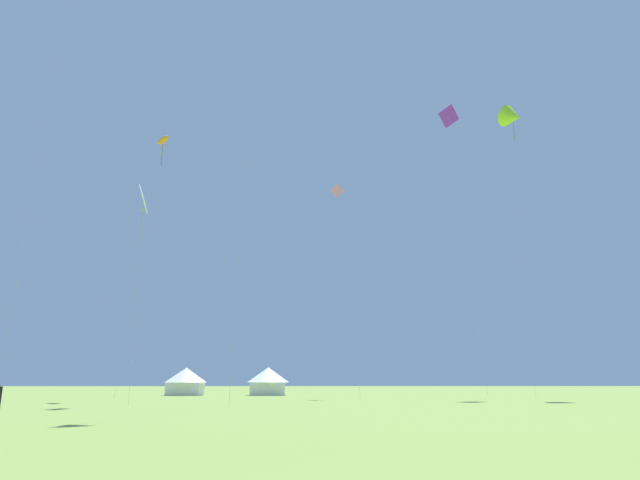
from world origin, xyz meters
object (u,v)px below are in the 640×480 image
kite_purple_diamond (449,119)px  festival_tent_left (186,380)px  kite_lime_delta (512,117)px  festival_tent_right (268,380)px  kite_orange_parafoil (163,141)px  kite_white_diamond (143,202)px  kite_pink_diamond (338,198)px

kite_purple_diamond → festival_tent_left: 43.68m
kite_lime_delta → festival_tent_left: bearing=164.5°
kite_lime_delta → festival_tent_right: size_ratio=6.61×
kite_orange_parafoil → kite_purple_diamond: bearing=8.2°
kite_white_diamond → kite_lime_delta: bearing=23.9°
kite_purple_diamond → kite_lime_delta: 7.11m
kite_lime_delta → kite_orange_parafoil: (-38.72, -2.06, -4.47)m
kite_pink_diamond → kite_orange_parafoil: 20.00m
kite_white_diamond → kite_pink_diamond: (16.27, 18.54, 6.73)m
kite_pink_diamond → kite_orange_parafoil: size_ratio=0.87×
kite_pink_diamond → kite_lime_delta: bearing=-7.2°
kite_purple_diamond → kite_pink_diamond: (-13.26, -0.06, -10.09)m
kite_white_diamond → festival_tent_left: 29.51m
kite_lime_delta → kite_pink_diamond: size_ratio=1.39×
kite_orange_parafoil → kite_pink_diamond: bearing=13.6°
kite_lime_delta → kite_pink_diamond: kite_lime_delta is taller
kite_pink_diamond → kite_orange_parafoil: kite_orange_parafoil is taller
festival_tent_left → festival_tent_right: festival_tent_right is taller
kite_orange_parafoil → festival_tent_left: kite_orange_parafoil is taller
festival_tent_left → festival_tent_right: size_ratio=0.99×
kite_purple_diamond → kite_lime_delta: bearing=-21.4°
kite_purple_diamond → festival_tent_right: bearing=159.8°
kite_lime_delta → kite_orange_parafoil: 39.04m
kite_pink_diamond → festival_tent_left: kite_pink_diamond is taller
kite_lime_delta → festival_tent_right: kite_lime_delta is taller
kite_purple_diamond → festival_tent_left: size_ratio=6.91×
kite_lime_delta → kite_pink_diamond: 21.97m
kite_white_diamond → kite_purple_diamond: size_ratio=0.49×
kite_purple_diamond → kite_orange_parafoil: (-32.16, -4.63, -5.43)m
kite_pink_diamond → festival_tent_right: (-7.90, 7.83, -19.91)m
kite_purple_diamond → kite_lime_delta: (6.56, -2.57, -0.96)m
kite_lime_delta → festival_tent_right: 41.47m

